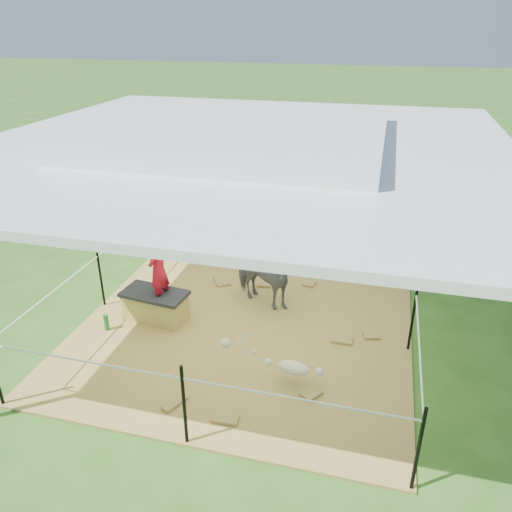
% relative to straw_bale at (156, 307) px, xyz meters
% --- Properties ---
extents(ground, '(90.00, 90.00, 0.00)m').
position_rel_straw_bale_xyz_m(ground, '(1.31, 0.16, -0.22)').
color(ground, '#2D5919').
rests_on(ground, ground).
extents(hay_patch, '(4.60, 4.60, 0.03)m').
position_rel_straw_bale_xyz_m(hay_patch, '(1.31, 0.16, -0.21)').
color(hay_patch, brown).
rests_on(hay_patch, ground).
extents(canopy_tent, '(6.30, 6.30, 2.90)m').
position_rel_straw_bale_xyz_m(canopy_tent, '(1.31, 0.16, 2.47)').
color(canopy_tent, silver).
rests_on(canopy_tent, ground).
extents(rope_fence, '(4.54, 4.54, 1.00)m').
position_rel_straw_bale_xyz_m(rope_fence, '(1.31, 0.16, 0.42)').
color(rope_fence, black).
rests_on(rope_fence, ground).
extents(straw_bale, '(0.92, 0.54, 0.39)m').
position_rel_straw_bale_xyz_m(straw_bale, '(0.00, 0.00, 0.00)').
color(straw_bale, '#A98C3D').
rests_on(straw_bale, hay_patch).
extents(dark_cloth, '(0.98, 0.59, 0.05)m').
position_rel_straw_bale_xyz_m(dark_cloth, '(0.00, 0.00, 0.22)').
color(dark_cloth, black).
rests_on(dark_cloth, straw_bale).
extents(woman, '(0.29, 0.41, 1.05)m').
position_rel_straw_bale_xyz_m(woman, '(0.10, 0.00, 0.72)').
color(woman, red).
rests_on(woman, straw_bale).
extents(green_bottle, '(0.08, 0.08, 0.24)m').
position_rel_straw_bale_xyz_m(green_bottle, '(-0.55, -0.45, -0.07)').
color(green_bottle, '#197227').
rests_on(green_bottle, hay_patch).
extents(pony, '(1.22, 0.92, 0.94)m').
position_rel_straw_bale_xyz_m(pony, '(1.41, 0.77, 0.28)').
color(pony, '#525257').
rests_on(pony, hay_patch).
extents(pink_hat, '(0.29, 0.29, 0.14)m').
position_rel_straw_bale_xyz_m(pink_hat, '(1.41, 0.77, 0.81)').
color(pink_hat, '#FF93CD').
rests_on(pink_hat, pony).
extents(foal, '(1.06, 0.70, 0.54)m').
position_rel_straw_bale_xyz_m(foal, '(2.21, -0.93, 0.08)').
color(foal, beige).
rests_on(foal, hay_patch).
extents(trash_barrel, '(0.58, 0.58, 0.80)m').
position_rel_straw_bale_xyz_m(trash_barrel, '(5.50, 6.79, 0.17)').
color(trash_barrel, '#1A35C5').
rests_on(trash_barrel, ground).
extents(picnic_table_near, '(2.53, 2.32, 0.86)m').
position_rel_straw_bale_xyz_m(picnic_table_near, '(3.36, 8.15, 0.20)').
color(picnic_table_near, brown).
rests_on(picnic_table_near, ground).
extents(distant_person, '(0.60, 0.52, 1.05)m').
position_rel_straw_bale_xyz_m(distant_person, '(3.44, 7.75, 0.30)').
color(distant_person, blue).
rests_on(distant_person, ground).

